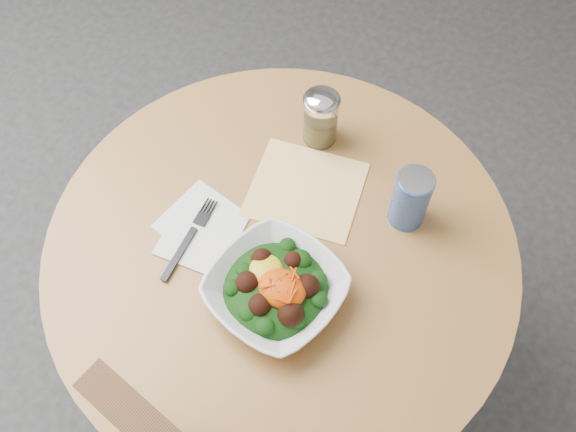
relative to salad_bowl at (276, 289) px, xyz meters
The scene contains 8 objects.
ground 0.79m from the salad_bowl, 112.25° to the left, with size 6.00×6.00×0.00m, color #29292B.
table 0.25m from the salad_bowl, 112.25° to the left, with size 0.90×0.90×0.75m.
cloth_napkin 0.24m from the salad_bowl, 102.78° to the left, with size 0.21×0.20×0.00m, color #FBA30D.
paper_napkins 0.20m from the salad_bowl, 163.08° to the left, with size 0.17×0.18×0.00m.
salad_bowl is the anchor object (origin of this frame).
fork 0.20m from the salad_bowl, behind, with size 0.03×0.19×0.00m.
spice_shaker 0.37m from the salad_bowl, 103.11° to the left, with size 0.07×0.07×0.13m.
beverage_can 0.30m from the salad_bowl, 60.59° to the left, with size 0.07×0.07×0.13m.
Camera 1 is at (0.27, -0.50, 1.82)m, focal length 40.00 mm.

